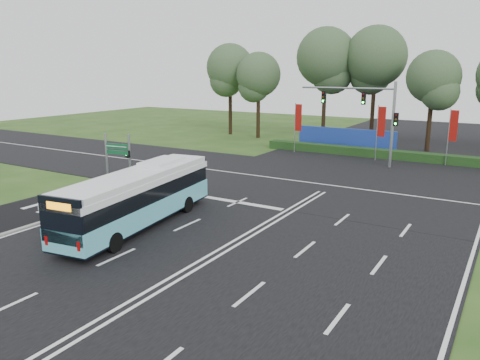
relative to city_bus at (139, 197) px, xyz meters
The scene contains 15 objects.
ground 5.71m from the city_bus, 14.28° to the left, with size 120.00×120.00×0.00m, color #264918.
road_main 5.70m from the city_bus, 14.28° to the left, with size 20.00×120.00×0.04m, color black.
road_cross 14.46m from the city_bus, 68.28° to the left, with size 120.00×14.00×0.05m, color black.
bike_path 7.53m from the city_bus, 167.09° to the right, with size 5.00×18.00×0.06m, color black.
kerb_strip 5.28m from the city_bus, 161.00° to the right, with size 0.25×18.00×0.12m, color gray.
city_bus is the anchor object (origin of this frame).
pedestrian_signal 6.61m from the city_bus, 137.84° to the left, with size 0.36×0.44×3.93m.
street_sign 5.47m from the city_bus, 149.95° to the left, with size 1.63×0.31×4.20m.
banner_flag_left 24.67m from the city_bus, 95.32° to the left, with size 0.71×0.07×4.81m.
banner_flag_mid 25.04m from the city_bus, 76.82° to the left, with size 0.72×0.09×4.89m.
banner_flag_right 27.60m from the city_bus, 65.56° to the left, with size 0.70×0.18×4.78m.
traffic_light_gantry 22.75m from the city_bus, 75.81° to the left, with size 8.41×0.28×7.00m.
hedge 26.42m from the city_bus, 78.38° to the left, with size 22.00×1.20×0.80m, color #163212.
blue_hoarding 28.39m from the city_bus, 87.34° to the left, with size 10.00×0.30×2.20m, color #1C3899.
eucalyptus_row 34.55m from the city_bus, 74.47° to the left, with size 53.11×8.94×12.76m.
Camera 1 is at (10.96, -18.36, 7.89)m, focal length 35.00 mm.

